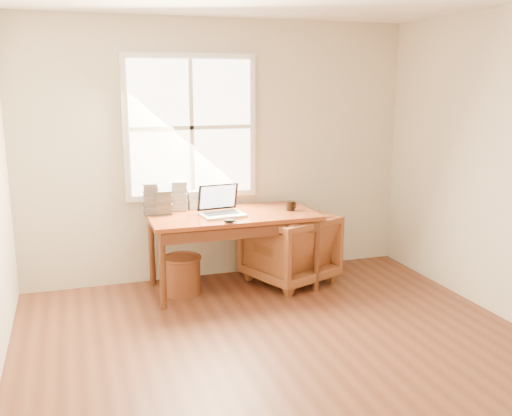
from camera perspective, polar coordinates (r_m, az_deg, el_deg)
The scene contains 11 objects.
room_shell at distance 3.84m, azimuth 3.90°, elevation 2.48°, with size 4.04×4.54×2.64m.
desk at distance 5.49m, azimuth -2.37°, elevation -0.75°, with size 1.60×0.80×0.04m, color brown.
armchair at distance 5.76m, azimuth 3.32°, elevation -3.95°, with size 0.76×0.79×0.72m, color brown.
wicker_stool at distance 5.53m, azimuth -7.43°, elevation -6.71°, with size 0.35×0.35×0.35m, color brown.
laptop at distance 5.35m, azimuth -3.37°, elevation 0.59°, with size 0.36×0.38×0.27m, color silver, non-canonical shape.
mouse at distance 5.12m, azimuth -2.71°, elevation -1.30°, with size 0.10×0.06×0.03m, color black.
coffee_mug at distance 5.61m, azimuth 3.46°, elevation 0.22°, with size 0.08×0.08×0.09m, color black.
cd_stack_a at distance 5.64m, azimuth -7.65°, elevation 1.21°, with size 0.15×0.13×0.29m, color silver.
cd_stack_b at distance 5.49m, azimuth -9.27°, elevation 0.57°, with size 0.15×0.13×0.23m, color #29282D.
cd_stack_c at distance 5.50m, azimuth -10.47°, elevation 0.86°, with size 0.13×0.12×0.30m, color #92949E.
cd_stack_d at distance 5.72m, azimuth -6.21°, elevation 0.83°, with size 0.14×0.12×0.18m, color silver.
Camera 1 is at (-1.44, -3.34, 1.98)m, focal length 40.00 mm.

